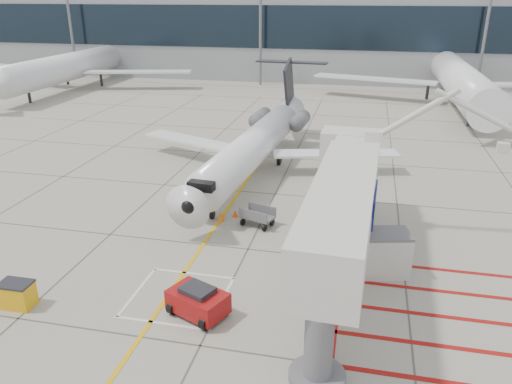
% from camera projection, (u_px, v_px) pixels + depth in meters
% --- Properties ---
extents(ground_plane, '(260.00, 260.00, 0.00)m').
position_uv_depth(ground_plane, '(228.00, 290.00, 22.89)').
color(ground_plane, '#9C9887').
rests_on(ground_plane, ground).
extents(regional_jet, '(23.48, 28.61, 7.07)m').
position_uv_depth(regional_jet, '(245.00, 135.00, 34.40)').
color(regional_jet, white).
rests_on(regional_jet, ground_plane).
extents(jet_bridge, '(9.05, 17.85, 7.00)m').
position_uv_depth(jet_bridge, '(341.00, 220.00, 21.68)').
color(jet_bridge, silver).
rests_on(jet_bridge, ground_plane).
extents(pushback_tug, '(2.82, 2.35, 1.41)m').
position_uv_depth(pushback_tug, '(198.00, 300.00, 20.88)').
color(pushback_tug, maroon).
rests_on(pushback_tug, ground_plane).
extents(spill_bin, '(1.37, 0.92, 1.18)m').
position_uv_depth(spill_bin, '(17.00, 294.00, 21.51)').
color(spill_bin, '#DFA20C').
rests_on(spill_bin, ground_plane).
extents(baggage_cart, '(2.15, 1.71, 1.18)m').
position_uv_depth(baggage_cart, '(257.00, 216.00, 29.01)').
color(baggage_cart, '#5A595F').
rests_on(baggage_cart, ground_plane).
extents(ground_power_unit, '(3.04, 2.21, 2.17)m').
position_uv_depth(ground_power_unit, '(379.00, 253.00, 23.91)').
color(ground_power_unit, beige).
rests_on(ground_power_unit, ground_plane).
extents(cone_nose, '(0.40, 0.40, 0.55)m').
position_uv_depth(cone_nose, '(221.00, 217.00, 29.72)').
color(cone_nose, orange).
rests_on(cone_nose, ground_plane).
extents(cone_side, '(0.34, 0.34, 0.47)m').
position_uv_depth(cone_side, '(235.00, 213.00, 30.30)').
color(cone_side, '#F1480C').
rests_on(cone_side, ground_plane).
extents(terminal_building, '(180.00, 28.00, 14.00)m').
position_uv_depth(terminal_building, '(400.00, 30.00, 81.70)').
color(terminal_building, gray).
rests_on(terminal_building, ground_plane).
extents(terminal_glass_band, '(180.00, 0.10, 6.00)m').
position_uv_depth(terminal_glass_band, '(405.00, 29.00, 68.60)').
color(terminal_glass_band, black).
rests_on(terminal_glass_band, ground_plane).
extents(bg_aircraft_b, '(32.92, 36.58, 10.97)m').
position_uv_depth(bg_aircraft_b, '(73.00, 48.00, 69.58)').
color(bg_aircraft_b, silver).
rests_on(bg_aircraft_b, ground_plane).
extents(bg_aircraft_c, '(34.59, 38.43, 11.53)m').
position_uv_depth(bg_aircraft_c, '(459.00, 55.00, 59.23)').
color(bg_aircraft_c, silver).
rests_on(bg_aircraft_c, ground_plane).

